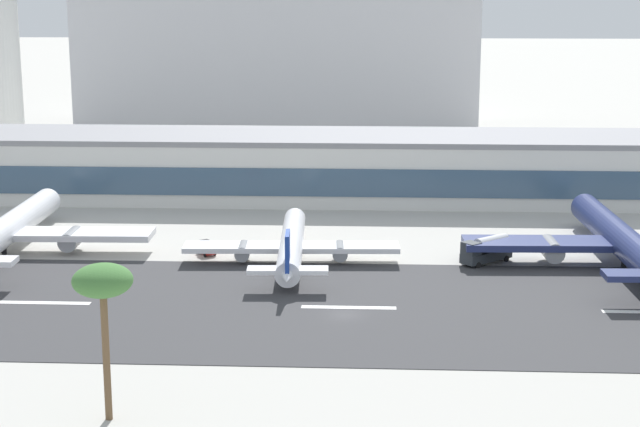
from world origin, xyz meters
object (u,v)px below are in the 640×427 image
object	(u,v)px
distant_hotel_block	(277,48)
palm_tree_0	(103,285)
airliner_gold_tail_gate_2	(625,243)
terminal_building	(317,166)
service_fuel_truck_0	(486,250)
service_baggage_tug_1	(206,248)
control_tower	(3,46)
airliner_red_tail_gate_0	(3,233)
airliner_navy_tail_gate_1	(291,247)

from	to	relation	value
distant_hotel_block	palm_tree_0	world-z (taller)	distant_hotel_block
airliner_gold_tail_gate_2	palm_tree_0	bearing A→B (deg)	130.99
terminal_building	service_fuel_truck_0	distance (m)	54.31
airliner_gold_tail_gate_2	service_fuel_truck_0	distance (m)	19.85
service_fuel_truck_0	service_baggage_tug_1	distance (m)	41.86
service_fuel_truck_0	palm_tree_0	distance (m)	71.64
control_tower	service_baggage_tug_1	xyz separation A→B (m)	(59.50, -83.59, -25.36)
airliner_gold_tail_gate_2	service_baggage_tug_1	distance (m)	61.68
airliner_red_tail_gate_0	service_baggage_tug_1	size ratio (longest dim) A/B	13.97
terminal_building	distant_hotel_block	bearing A→B (deg)	99.23
distant_hotel_block	airliner_red_tail_gate_0	world-z (taller)	distant_hotel_block
control_tower	airliner_red_tail_gate_0	size ratio (longest dim) A/B	0.91
airliner_red_tail_gate_0	palm_tree_0	xyz separation A→B (m)	(31.09, -59.07, 9.85)
control_tower	airliner_navy_tail_gate_1	xyz separation A→B (m)	(72.75, -88.03, -23.83)
control_tower	service_baggage_tug_1	bearing A→B (deg)	-54.55
control_tower	airliner_gold_tail_gate_2	size ratio (longest dim) A/B	0.87
airliner_navy_tail_gate_1	service_baggage_tug_1	world-z (taller)	airliner_navy_tail_gate_1
palm_tree_0	terminal_building	bearing A→B (deg)	82.37
distant_hotel_block	airliner_red_tail_gate_0	bearing A→B (deg)	-100.58
service_baggage_tug_1	control_tower	bearing A→B (deg)	179.54
airliner_red_tail_gate_0	service_baggage_tug_1	distance (m)	30.77
control_tower	service_fuel_truck_0	size ratio (longest dim) A/B	5.54
airliner_red_tail_gate_0	palm_tree_0	bearing A→B (deg)	-153.61
airliner_navy_tail_gate_1	airliner_gold_tail_gate_2	xyz separation A→B (m)	(48.30, 1.04, 0.84)
distant_hotel_block	service_fuel_truck_0	size ratio (longest dim) A/B	14.11
airliner_red_tail_gate_0	service_fuel_truck_0	world-z (taller)	airliner_red_tail_gate_0
airliner_gold_tail_gate_2	distant_hotel_block	bearing A→B (deg)	20.96
airliner_gold_tail_gate_2	service_fuel_truck_0	bearing A→B (deg)	86.27
terminal_building	distant_hotel_block	size ratio (longest dim) A/B	1.80
airliner_red_tail_gate_0	airliner_navy_tail_gate_1	size ratio (longest dim) A/B	1.27
control_tower	airliner_gold_tail_gate_2	world-z (taller)	control_tower
control_tower	airliner_navy_tail_gate_1	bearing A→B (deg)	-50.43
airliner_red_tail_gate_0	control_tower	bearing A→B (deg)	17.42
service_fuel_truck_0	airliner_gold_tail_gate_2	bearing A→B (deg)	137.40
distant_hotel_block	palm_tree_0	distance (m)	209.21
airliner_red_tail_gate_0	palm_tree_0	distance (m)	67.48
terminal_building	service_baggage_tug_1	bearing A→B (deg)	-108.10
service_baggage_tug_1	terminal_building	bearing A→B (deg)	125.99
terminal_building	airliner_navy_tail_gate_1	bearing A→B (deg)	-91.33
control_tower	airliner_navy_tail_gate_1	world-z (taller)	control_tower
airliner_red_tail_gate_0	airliner_gold_tail_gate_2	bearing A→B (deg)	-92.77
service_fuel_truck_0	palm_tree_0	bearing A→B (deg)	13.48
distant_hotel_block	airliner_navy_tail_gate_1	xyz separation A→B (m)	(15.91, -153.20, -19.67)
airliner_gold_tail_gate_2	service_fuel_truck_0	xyz separation A→B (m)	(-19.79, 0.63, -1.39)
service_fuel_truck_0	terminal_building	bearing A→B (deg)	-100.40
terminal_building	palm_tree_0	distance (m)	105.33
control_tower	distant_hotel_block	world-z (taller)	control_tower
airliner_navy_tail_gate_1	service_fuel_truck_0	size ratio (longest dim) A/B	4.77
service_baggage_tug_1	distant_hotel_block	bearing A→B (deg)	145.12
airliner_red_tail_gate_0	service_fuel_truck_0	distance (m)	72.45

